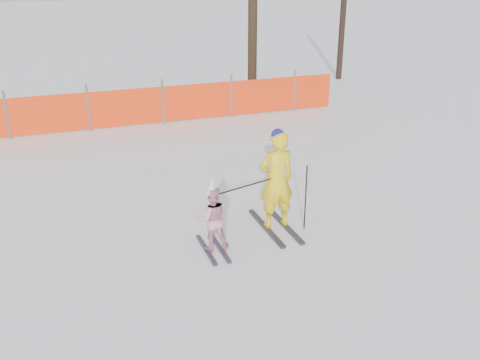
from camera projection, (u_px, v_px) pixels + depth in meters
name	position (u px, v px, depth m)	size (l,w,h in m)	color
ground	(251.00, 250.00, 8.44)	(120.00, 120.00, 0.00)	white
adult	(277.00, 180.00, 8.82)	(0.62, 1.44, 1.76)	black
child	(212.00, 218.00, 8.23)	(0.55, 0.99, 1.22)	black
ski_poles	(278.00, 192.00, 8.68)	(1.58, 0.31, 1.15)	black
safety_fence	(30.00, 116.00, 13.65)	(17.21, 0.06, 1.25)	#595960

